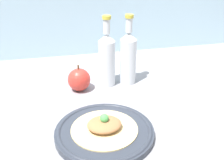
# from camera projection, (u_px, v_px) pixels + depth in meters

# --- Properties ---
(ground_plane) EXTENTS (1.80, 1.10, 0.04)m
(ground_plane) POSITION_uv_depth(u_px,v_px,m) (120.00, 112.00, 0.88)
(ground_plane) COLOR gray
(plate) EXTENTS (0.28, 0.28, 0.02)m
(plate) POSITION_uv_depth(u_px,v_px,m) (104.00, 131.00, 0.74)
(plate) COLOR #2D333D
(plate) RESTS_ON ground_plane
(plated_food) EXTENTS (0.19, 0.19, 0.05)m
(plated_food) POSITION_uv_depth(u_px,v_px,m) (104.00, 126.00, 0.73)
(plated_food) COLOR #D6BC7F
(plated_food) RESTS_ON plate
(cider_bottle_left) EXTENTS (0.06, 0.06, 0.27)m
(cider_bottle_left) POSITION_uv_depth(u_px,v_px,m) (107.00, 58.00, 0.97)
(cider_bottle_left) COLOR silver
(cider_bottle_left) RESTS_ON ground_plane
(cider_bottle_right) EXTENTS (0.06, 0.06, 0.27)m
(cider_bottle_right) POSITION_uv_depth(u_px,v_px,m) (128.00, 56.00, 0.99)
(cider_bottle_right) COLOR silver
(cider_bottle_right) RESTS_ON ground_plane
(apple) EXTENTS (0.08, 0.08, 0.10)m
(apple) POSITION_uv_depth(u_px,v_px,m) (79.00, 80.00, 0.96)
(apple) COLOR red
(apple) RESTS_ON ground_plane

